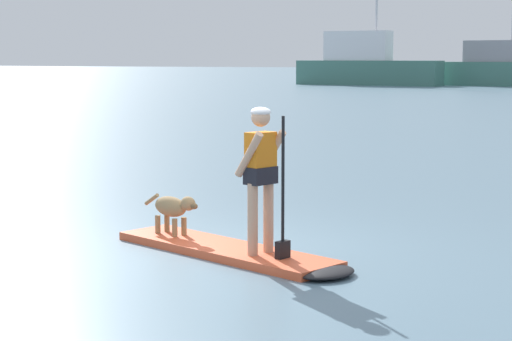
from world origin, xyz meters
TOP-DOWN VIEW (x-y plane):
  - ground_plane at (0.00, 0.00)m, footprint 400.00×400.00m
  - paddleboard at (0.21, -0.09)m, footprint 3.49×2.01m
  - person_paddler at (0.58, -0.24)m, footprint 0.68×0.59m
  - dog at (-0.89, 0.36)m, footprint 0.98×0.46m
  - moored_boat_far_starboard at (-16.24, 65.36)m, footprint 12.94×4.04m
  - moored_boat_port at (-5.00, 67.53)m, footprint 11.11×4.98m

SIDE VIEW (x-z plane):
  - ground_plane at x=0.00m, z-range 0.00..0.00m
  - paddleboard at x=0.21m, z-range 0.00..0.10m
  - dog at x=-0.89m, z-range 0.18..0.71m
  - person_paddler at x=0.58m, z-range 0.23..1.94m
  - moored_boat_port at x=-5.00m, z-range -3.33..6.26m
  - moored_boat_far_starboard at x=-16.24m, z-range -3.73..7.23m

